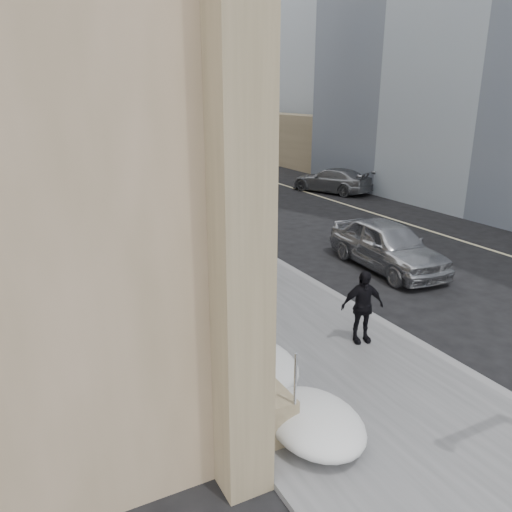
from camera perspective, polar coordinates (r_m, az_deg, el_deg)
The scene contains 15 objects.
ground at distance 11.02m, azimuth 6.99°, elevation -12.56°, with size 140.00×140.00×0.00m, color black.
sidewalk at distance 19.40m, azimuth -9.64°, elevation 1.30°, with size 5.00×80.00×0.12m, color #4D4D4F.
curb at distance 20.29m, azimuth -2.58°, elevation 2.29°, with size 0.24×80.00×0.12m, color slate.
lane_line at distance 24.53m, azimuth 14.45°, elevation 4.39°, with size 0.15×70.00×0.01m, color #BFB78C.
far_podium at distance 27.71m, azimuth 22.71°, elevation 9.32°, with size 2.00×80.00×4.00m, color #7C6E50.
bg_building_mid at distance 68.94m, azimuth -20.91°, elevation 24.09°, with size 30.00×12.00×28.00m, color slate.
streetlight_mid at distance 23.28m, azimuth -6.73°, elevation 15.53°, with size 1.71×0.24×8.00m.
streetlight_far at distance 42.58m, azimuth -16.67°, elevation 16.07°, with size 1.71×0.24×8.00m.
traffic_signal at distance 30.75m, azimuth -13.35°, elevation 14.72°, with size 4.10×0.22×6.00m.
snow_bank at distance 17.17m, azimuth -12.27°, elevation 0.34°, with size 1.70×18.10×0.76m.
mounted_horse_left at distance 15.09m, azimuth -10.26°, elevation 0.73°, with size 1.66×2.50×2.63m.
mounted_horse_right at distance 15.66m, azimuth -2.21°, elevation 2.01°, with size 1.70×1.91×2.69m.
pedestrian at distance 11.64m, azimuth 12.04°, elevation -5.67°, with size 1.01×0.42×1.73m, color black.
car_silver at distance 17.06m, azimuth 14.79°, elevation 1.23°, with size 1.91×4.76×1.62m, color #A2A4A9.
car_grey at distance 29.98m, azimuth 8.63°, elevation 8.56°, with size 1.98×4.87×1.41m, color slate.
Camera 1 is at (-5.45, -7.77, 5.61)m, focal length 35.00 mm.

